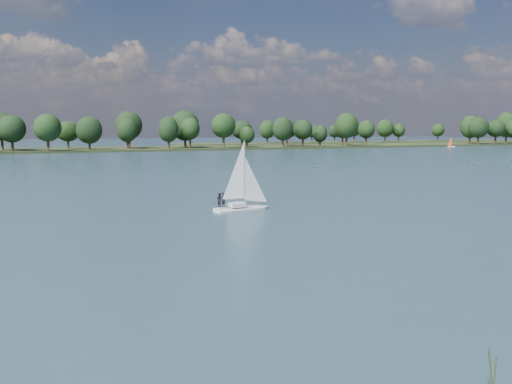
% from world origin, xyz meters
% --- Properties ---
extents(ground, '(700.00, 700.00, 0.00)m').
position_xyz_m(ground, '(0.00, 100.00, 0.00)').
color(ground, '#233342').
rests_on(ground, ground).
extents(far_shore, '(660.00, 40.00, 1.50)m').
position_xyz_m(far_shore, '(0.00, 212.00, 0.00)').
color(far_shore, black).
rests_on(far_shore, ground).
extents(far_shore_back, '(220.00, 30.00, 1.40)m').
position_xyz_m(far_shore_back, '(160.00, 260.00, 0.00)').
color(far_shore_back, black).
rests_on(far_shore_back, ground).
extents(sailboat, '(6.30, 2.75, 8.02)m').
position_xyz_m(sailboat, '(-6.43, 38.58, 2.24)').
color(sailboat, silver).
rests_on(sailboat, ground).
extents(dinghy_orange, '(3.29, 2.95, 5.11)m').
position_xyz_m(dinghy_orange, '(159.77, 185.98, 1.21)').
color(dinghy_orange, white).
rests_on(dinghy_orange, ground).
extents(treeline, '(563.14, 73.98, 18.40)m').
position_xyz_m(treeline, '(2.20, 207.85, 8.15)').
color(treeline, black).
rests_on(treeline, ground).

